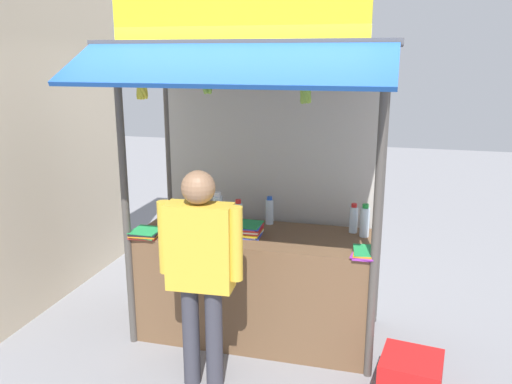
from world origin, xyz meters
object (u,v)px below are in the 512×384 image
banana_bunch_rightmost (142,89)px  vendor_person (200,261)px  water_bottle_left (354,219)px  magazine_stack_far_right (197,235)px  water_bottle_mid_left (269,211)px  banana_bunch_leftmost (305,92)px  banana_bunch_inner_right (207,84)px  plastic_crate (411,376)px  water_bottle_rear_center (238,216)px  water_bottle_front_right (218,210)px  water_bottle_mid_right (365,221)px  magazine_stack_front_left (365,253)px  magazine_stack_far_left (250,230)px  magazine_stack_right (146,233)px

banana_bunch_rightmost → vendor_person: banana_bunch_rightmost is taller
water_bottle_left → magazine_stack_far_right: (-1.19, -0.46, -0.09)m
water_bottle_mid_left → water_bottle_left: water_bottle_left is taller
magazine_stack_far_right → banana_bunch_leftmost: 1.47m
banana_bunch_inner_right → plastic_crate: banana_bunch_inner_right is taller
water_bottle_rear_center → water_bottle_front_right: bearing=162.4°
water_bottle_mid_left → banana_bunch_rightmost: 1.50m
water_bottle_mid_left → banana_bunch_leftmost: bearing=-61.1°
water_bottle_rear_center → water_bottle_left: (0.93, 0.17, -0.01)m
water_bottle_mid_right → magazine_stack_far_right: water_bottle_mid_right is taller
magazine_stack_front_left → magazine_stack_far_right: size_ratio=1.07×
water_bottle_front_right → water_bottle_left: water_bottle_front_right is taller
banana_bunch_inner_right → vendor_person: 1.21m
magazine_stack_front_left → banana_bunch_inner_right: banana_bunch_inner_right is taller
water_bottle_mid_right → vendor_person: 1.40m
water_bottle_rear_center → banana_bunch_inner_right: (-0.05, -0.53, 1.09)m
banana_bunch_leftmost → plastic_crate: size_ratio=0.69×
water_bottle_left → banana_bunch_inner_right: banana_bunch_inner_right is taller
water_bottle_mid_left → magazine_stack_front_left: (0.84, -0.55, -0.09)m
magazine_stack_front_left → banana_bunch_inner_right: 1.64m
water_bottle_left → magazine_stack_far_left: 0.85m
water_bottle_left → plastic_crate: (0.50, -0.76, -0.88)m
magazine_stack_right → banana_bunch_rightmost: bearing=-56.7°
water_bottle_mid_right → banana_bunch_rightmost: 1.99m
water_bottle_mid_right → magazine_stack_far_left: bearing=-166.6°
water_bottle_front_right → water_bottle_left: bearing=5.6°
water_bottle_rear_center → water_bottle_mid_right: size_ratio=0.96×
magazine_stack_far_right → magazine_stack_right: 0.41m
magazine_stack_far_left → plastic_crate: 1.60m
banana_bunch_inner_right → plastic_crate: size_ratio=0.57×
banana_bunch_rightmost → banana_bunch_leftmost: bearing=0.0°
magazine_stack_right → plastic_crate: magazine_stack_right is taller
water_bottle_mid_right → water_bottle_front_right: bearing=-178.5°
magazine_stack_far_right → magazine_stack_far_left: size_ratio=0.99×
water_bottle_left → banana_bunch_inner_right: size_ratio=1.06×
water_bottle_left → banana_bunch_rightmost: bearing=-154.5°
water_bottle_left → water_bottle_mid_left: bearing=176.4°
banana_bunch_rightmost → magazine_stack_far_left: bearing=31.3°
water_bottle_front_right → plastic_crate: (1.62, -0.65, -0.90)m
water_bottle_mid_left → banana_bunch_inner_right: banana_bunch_inner_right is taller
banana_bunch_leftmost → plastic_crate: bearing=-4.1°
water_bottle_mid_right → plastic_crate: (0.40, -0.68, -0.89)m
water_bottle_front_right → water_bottle_rear_center: size_ratio=1.13×
water_bottle_left → magazine_stack_far_left: (-0.80, -0.29, -0.07)m
magazine_stack_far_left → plastic_crate: size_ratio=0.62×
banana_bunch_leftmost → magazine_stack_right: bearing=171.7°
water_bottle_left → magazine_stack_far_left: bearing=-159.9°
magazine_stack_front_left → banana_bunch_rightmost: (-1.60, -0.20, 1.15)m
water_bottle_left → plastic_crate: water_bottle_left is taller
magazine_stack_front_left → water_bottle_front_right: bearing=162.7°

